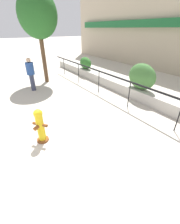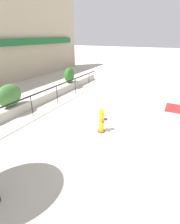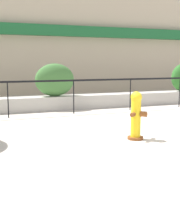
{
  "view_description": "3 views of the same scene",
  "coord_description": "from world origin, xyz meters",
  "views": [
    {
      "loc": [
        3.98,
        0.26,
        3.03
      ],
      "look_at": [
        0.21,
        2.77,
        0.49
      ],
      "focal_mm": 24.0,
      "sensor_mm": 36.0,
      "label": 1
    },
    {
      "loc": [
        -6.07,
        -1.57,
        3.94
      ],
      "look_at": [
        0.65,
        1.86,
        0.6
      ],
      "focal_mm": 28.0,
      "sensor_mm": 36.0,
      "label": 2
    },
    {
      "loc": [
        -3.28,
        -4.94,
        1.71
      ],
      "look_at": [
        -0.52,
        2.07,
        0.51
      ],
      "focal_mm": 50.0,
      "sensor_mm": 36.0,
      "label": 3
    }
  ],
  "objects": [
    {
      "name": "ground_plane",
      "position": [
        0.0,
        0.0,
        0.0
      ],
      "size": [
        120.0,
        120.0,
        0.0
      ],
      "primitive_type": "plane",
      "color": "beige"
    },
    {
      "name": "fence_railing_segment",
      "position": [
        -0.0,
        4.9,
        1.02
      ],
      "size": [
        15.0,
        0.05,
        1.15
      ],
      "color": "black",
      "rests_on": "ground"
    },
    {
      "name": "hedge_bush_0",
      "position": [
        -5.21,
        6.0,
        0.9
      ],
      "size": [
        1.17,
        0.58,
        0.79
      ],
      "primitive_type": "ellipsoid",
      "color": "#2D6B28",
      "rests_on": "planter_wall_low"
    },
    {
      "name": "planter_wall_low",
      "position": [
        0.0,
        6.0,
        0.25
      ],
      "size": [
        18.0,
        0.7,
        0.5
      ],
      "primitive_type": "cube",
      "color": "#B7B2A8",
      "rests_on": "ground"
    },
    {
      "name": "fire_hydrant",
      "position": [
        0.18,
        1.05,
        0.55
      ],
      "size": [
        0.49,
        0.49,
        1.08
      ],
      "color": "brown",
      "rests_on": "ground"
    },
    {
      "name": "pedestrian",
      "position": [
        -4.34,
        2.03,
        0.99
      ],
      "size": [
        0.4,
        0.4,
        1.73
      ],
      "color": "#383D56",
      "rests_on": "ground"
    },
    {
      "name": "street_tree",
      "position": [
        -5.44,
        3.18,
        3.64
      ],
      "size": [
        2.28,
        2.06,
        4.87
      ],
      "color": "brown",
      "rests_on": "ground"
    },
    {
      "name": "hedge_bush_1",
      "position": [
        -0.35,
        6.0,
        1.09
      ],
      "size": [
        1.44,
        0.65,
        1.17
      ],
      "primitive_type": "ellipsoid",
      "color": "#427538",
      "rests_on": "planter_wall_low"
    }
  ]
}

